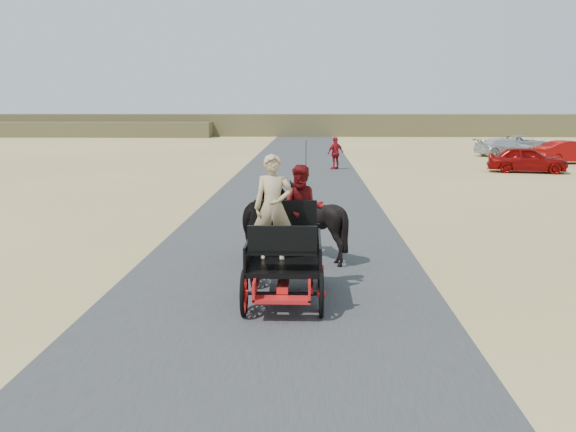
{
  "coord_description": "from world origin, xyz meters",
  "views": [
    {
      "loc": [
        0.66,
        -11.03,
        3.33
      ],
      "look_at": [
        0.22,
        1.31,
        1.2
      ],
      "focal_mm": 40.0,
      "sensor_mm": 36.0,
      "label": 1
    }
  ],
  "objects_px": {
    "pedestrian": "(336,153)",
    "car_b": "(570,152)",
    "horse_left": "(265,221)",
    "car_c": "(505,147)",
    "car_d": "(521,143)",
    "carriage": "(285,279)",
    "horse_right": "(315,221)",
    "car_a": "(527,159)"
  },
  "relations": [
    {
      "from": "horse_right",
      "to": "car_a",
      "type": "height_order",
      "value": "horse_right"
    },
    {
      "from": "horse_left",
      "to": "car_c",
      "type": "bearing_deg",
      "value": -115.2
    },
    {
      "from": "car_a",
      "to": "car_b",
      "type": "distance_m",
      "value": 6.63
    },
    {
      "from": "car_c",
      "to": "car_b",
      "type": "bearing_deg",
      "value": -172.19
    },
    {
      "from": "pedestrian",
      "to": "car_d",
      "type": "relative_size",
      "value": 0.4
    },
    {
      "from": "horse_left",
      "to": "pedestrian",
      "type": "relative_size",
      "value": 1.16
    },
    {
      "from": "car_d",
      "to": "horse_left",
      "type": "bearing_deg",
      "value": 131.97
    },
    {
      "from": "horse_right",
      "to": "car_c",
      "type": "height_order",
      "value": "horse_right"
    },
    {
      "from": "carriage",
      "to": "car_a",
      "type": "height_order",
      "value": "car_a"
    },
    {
      "from": "horse_left",
      "to": "car_b",
      "type": "xyz_separation_m",
      "value": [
        16.06,
        24.13,
        -0.18
      ]
    },
    {
      "from": "car_a",
      "to": "car_d",
      "type": "distance_m",
      "value": 15.76
    },
    {
      "from": "carriage",
      "to": "car_d",
      "type": "xyz_separation_m",
      "value": [
        15.9,
        37.06,
        0.25
      ]
    },
    {
      "from": "carriage",
      "to": "car_d",
      "type": "distance_m",
      "value": 40.33
    },
    {
      "from": "pedestrian",
      "to": "car_d",
      "type": "bearing_deg",
      "value": -171.59
    },
    {
      "from": "horse_right",
      "to": "pedestrian",
      "type": "height_order",
      "value": "pedestrian"
    },
    {
      "from": "horse_right",
      "to": "car_b",
      "type": "xyz_separation_m",
      "value": [
        14.96,
        24.13,
        -0.18
      ]
    },
    {
      "from": "horse_right",
      "to": "carriage",
      "type": "bearing_deg",
      "value": 79.61
    },
    {
      "from": "horse_right",
      "to": "pedestrian",
      "type": "bearing_deg",
      "value": -93.39
    },
    {
      "from": "horse_left",
      "to": "car_c",
      "type": "relative_size",
      "value": 0.49
    },
    {
      "from": "carriage",
      "to": "car_d",
      "type": "bearing_deg",
      "value": 66.78
    },
    {
      "from": "car_b",
      "to": "car_d",
      "type": "height_order",
      "value": "car_b"
    },
    {
      "from": "horse_left",
      "to": "pedestrian",
      "type": "height_order",
      "value": "pedestrian"
    },
    {
      "from": "car_d",
      "to": "car_c",
      "type": "bearing_deg",
      "value": 128.14
    },
    {
      "from": "car_c",
      "to": "car_d",
      "type": "xyz_separation_m",
      "value": [
        2.45,
        4.3,
        0.01
      ]
    },
    {
      "from": "car_b",
      "to": "car_c",
      "type": "relative_size",
      "value": 0.98
    },
    {
      "from": "carriage",
      "to": "pedestrian",
      "type": "xyz_separation_m",
      "value": [
        1.75,
        23.24,
        0.5
      ]
    },
    {
      "from": "horse_right",
      "to": "car_a",
      "type": "distance_m",
      "value": 21.83
    },
    {
      "from": "pedestrian",
      "to": "car_b",
      "type": "height_order",
      "value": "pedestrian"
    },
    {
      "from": "horse_right",
      "to": "car_c",
      "type": "relative_size",
      "value": 0.41
    },
    {
      "from": "carriage",
      "to": "car_c",
      "type": "height_order",
      "value": "car_c"
    },
    {
      "from": "pedestrian",
      "to": "horse_right",
      "type": "bearing_deg",
      "value": 50.7
    },
    {
      "from": "carriage",
      "to": "car_b",
      "type": "bearing_deg",
      "value": 60.24
    },
    {
      "from": "carriage",
      "to": "car_c",
      "type": "xyz_separation_m",
      "value": [
        13.45,
        32.75,
        0.24
      ]
    },
    {
      "from": "horse_left",
      "to": "car_c",
      "type": "distance_m",
      "value": 32.88
    },
    {
      "from": "pedestrian",
      "to": "car_b",
      "type": "distance_m",
      "value": 14.31
    },
    {
      "from": "pedestrian",
      "to": "car_a",
      "type": "relative_size",
      "value": 0.45
    },
    {
      "from": "car_b",
      "to": "car_c",
      "type": "bearing_deg",
      "value": 7.92
    },
    {
      "from": "car_a",
      "to": "car_c",
      "type": "bearing_deg",
      "value": 1.65
    },
    {
      "from": "horse_right",
      "to": "pedestrian",
      "type": "xyz_separation_m",
      "value": [
        1.2,
        20.24,
        0.01
      ]
    },
    {
      "from": "horse_left",
      "to": "car_b",
      "type": "bearing_deg",
      "value": -123.65
    },
    {
      "from": "horse_left",
      "to": "car_d",
      "type": "height_order",
      "value": "horse_left"
    },
    {
      "from": "car_a",
      "to": "horse_left",
      "type": "bearing_deg",
      "value": 160.6
    }
  ]
}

